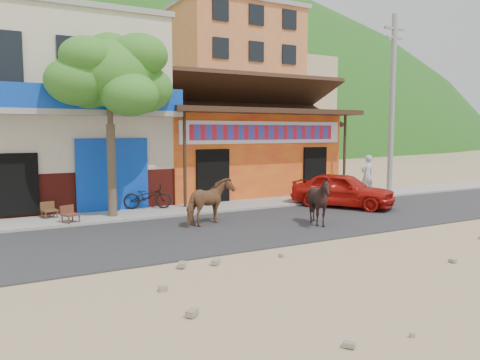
# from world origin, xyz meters

# --- Properties ---
(ground) EXTENTS (120.00, 120.00, 0.00)m
(ground) POSITION_xyz_m (0.00, 0.00, 0.00)
(ground) COLOR #9E825B
(ground) RESTS_ON ground
(road) EXTENTS (60.00, 5.00, 0.04)m
(road) POSITION_xyz_m (0.00, 2.50, 0.02)
(road) COLOR #28282B
(road) RESTS_ON ground
(sidewalk) EXTENTS (60.00, 2.00, 0.12)m
(sidewalk) POSITION_xyz_m (0.00, 6.00, 0.06)
(sidewalk) COLOR gray
(sidewalk) RESTS_ON ground
(dance_club) EXTENTS (8.00, 6.00, 3.60)m
(dance_club) POSITION_xyz_m (2.00, 10.00, 1.80)
(dance_club) COLOR orange
(dance_club) RESTS_ON ground
(cafe_building) EXTENTS (7.00, 6.00, 7.00)m
(cafe_building) POSITION_xyz_m (-5.50, 10.00, 3.50)
(cafe_building) COLOR beige
(cafe_building) RESTS_ON ground
(apartment_front) EXTENTS (9.00, 9.00, 12.00)m
(apartment_front) POSITION_xyz_m (9.00, 24.00, 6.00)
(apartment_front) COLOR #CC723F
(apartment_front) RESTS_ON ground
(apartment_rear) EXTENTS (8.00, 8.00, 10.00)m
(apartment_rear) POSITION_xyz_m (18.00, 30.00, 5.00)
(apartment_rear) COLOR tan
(apartment_rear) RESTS_ON ground
(hillside) EXTENTS (100.00, 40.00, 24.00)m
(hillside) POSITION_xyz_m (0.00, 70.00, 12.00)
(hillside) COLOR #194C14
(hillside) RESTS_ON ground
(tree) EXTENTS (3.00, 3.00, 6.00)m
(tree) POSITION_xyz_m (-4.60, 5.80, 3.12)
(tree) COLOR #2D721E
(tree) RESTS_ON sidewalk
(utility_pole) EXTENTS (0.24, 0.24, 8.00)m
(utility_pole) POSITION_xyz_m (8.20, 6.00, 4.12)
(utility_pole) COLOR gray
(utility_pole) RESTS_ON sidewalk
(cow_tan) EXTENTS (1.84, 1.39, 1.41)m
(cow_tan) POSITION_xyz_m (-2.24, 3.32, 0.75)
(cow_tan) COLOR brown
(cow_tan) RESTS_ON road
(cow_dark) EXTENTS (1.74, 1.68, 1.48)m
(cow_dark) POSITION_xyz_m (0.60, 1.59, 0.78)
(cow_dark) COLOR black
(cow_dark) RESTS_ON road
(red_car) EXTENTS (3.30, 4.07, 1.30)m
(red_car) POSITION_xyz_m (3.61, 3.96, 0.69)
(red_car) COLOR #B6130D
(red_car) RESTS_ON road
(scooter) EXTENTS (1.79, 1.08, 0.89)m
(scooter) POSITION_xyz_m (-3.15, 6.63, 0.57)
(scooter) COLOR black
(scooter) RESTS_ON sidewalk
(pedestrian) EXTENTS (0.64, 0.43, 1.73)m
(pedestrian) POSITION_xyz_m (6.55, 5.74, 0.99)
(pedestrian) COLOR silver
(pedestrian) RESTS_ON sidewalk
(cafe_chair_left) EXTENTS (0.53, 0.53, 0.95)m
(cafe_chair_left) POSITION_xyz_m (-6.47, 6.44, 0.60)
(cafe_chair_left) COLOR #4A2B18
(cafe_chair_left) RESTS_ON sidewalk
(cafe_chair_right) EXTENTS (0.59, 0.59, 0.96)m
(cafe_chair_right) POSITION_xyz_m (-6.00, 5.30, 0.60)
(cafe_chair_right) COLOR #50271A
(cafe_chair_right) RESTS_ON sidewalk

